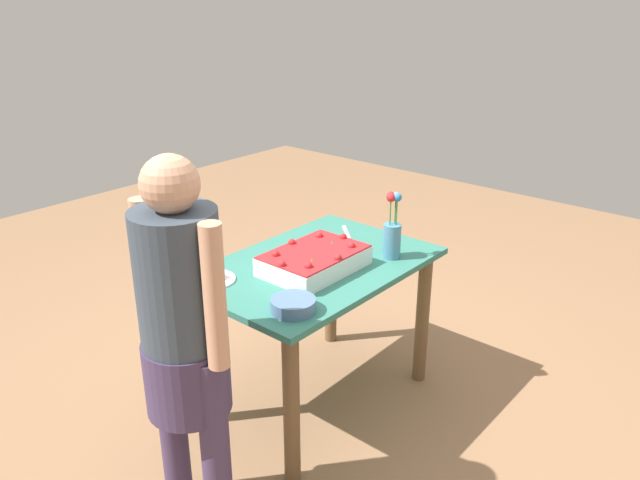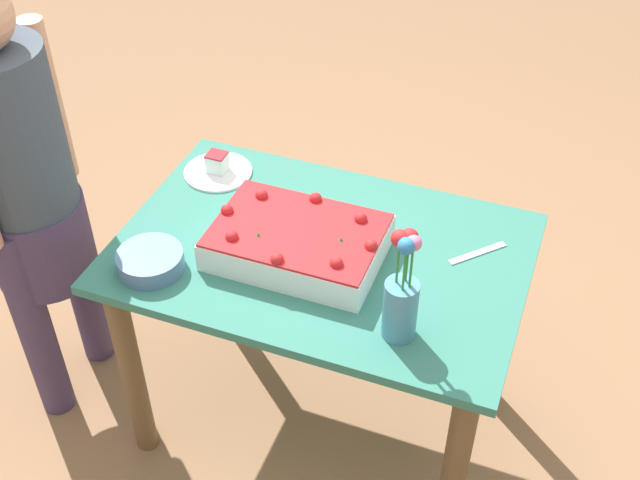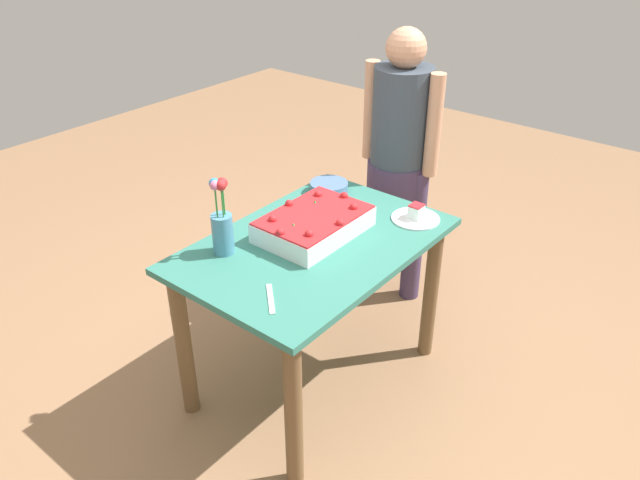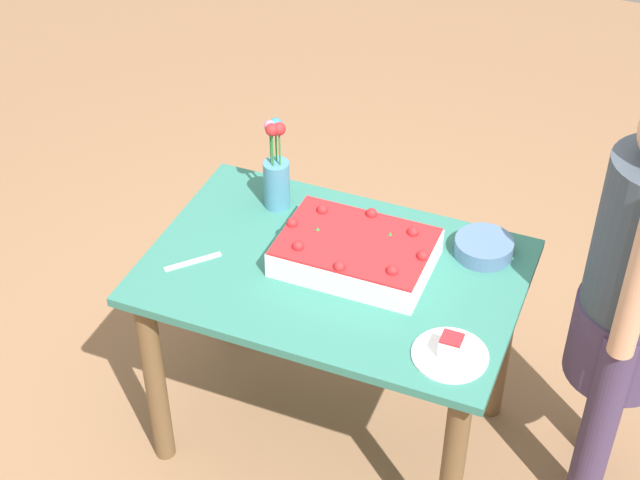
# 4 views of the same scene
# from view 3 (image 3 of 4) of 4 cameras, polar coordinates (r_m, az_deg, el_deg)

# --- Properties ---
(ground_plane) EXTENTS (8.00, 8.00, 0.00)m
(ground_plane) POSITION_cam_3_polar(r_m,az_deg,el_deg) (3.10, -0.47, -12.48)
(ground_plane) COLOR #926B4A
(dining_table) EXTENTS (1.16, 0.77, 0.77)m
(dining_table) POSITION_cam_3_polar(r_m,az_deg,el_deg) (2.71, -0.52, -2.87)
(dining_table) COLOR #327565
(dining_table) RESTS_ON ground_plane
(sheet_cake) EXTENTS (0.47, 0.32, 0.12)m
(sheet_cake) POSITION_cam_3_polar(r_m,az_deg,el_deg) (2.67, -0.56, 1.51)
(sheet_cake) COLOR white
(sheet_cake) RESTS_ON dining_table
(serving_plate_with_slice) EXTENTS (0.22, 0.22, 0.07)m
(serving_plate_with_slice) POSITION_cam_3_polar(r_m,az_deg,el_deg) (2.83, 8.75, 2.20)
(serving_plate_with_slice) COLOR white
(serving_plate_with_slice) RESTS_ON dining_table
(cake_knife) EXTENTS (0.14, 0.15, 0.00)m
(cake_knife) POSITION_cam_3_polar(r_m,az_deg,el_deg) (2.29, -4.54, -5.37)
(cake_knife) COLOR silver
(cake_knife) RESTS_ON dining_table
(flower_vase) EXTENTS (0.09, 0.09, 0.33)m
(flower_vase) POSITION_cam_3_polar(r_m,az_deg,el_deg) (2.53, -8.96, 1.38)
(flower_vase) COLOR teal
(flower_vase) RESTS_ON dining_table
(fruit_bowl) EXTENTS (0.19, 0.19, 0.05)m
(fruit_bowl) POSITION_cam_3_polar(r_m,az_deg,el_deg) (3.04, 0.82, 4.82)
(fruit_bowl) COLOR #507099
(fruit_bowl) RESTS_ON dining_table
(person_standing) EXTENTS (0.31, 0.45, 1.49)m
(person_standing) POSITION_cam_3_polar(r_m,az_deg,el_deg) (3.32, 7.24, 7.97)
(person_standing) COLOR #433556
(person_standing) RESTS_ON ground_plane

